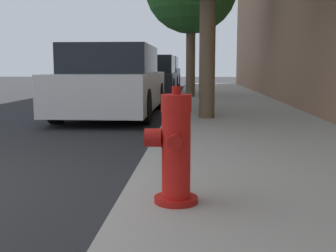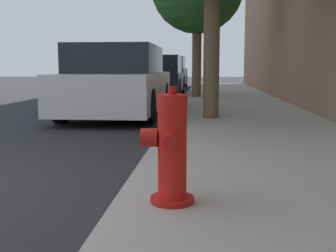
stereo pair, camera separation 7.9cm
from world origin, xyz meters
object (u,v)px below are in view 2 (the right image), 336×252
object	(u,v)px
parked_car_far	(167,73)
fire_hydrant	(171,150)
parked_car_near	(119,82)
parked_car_mid	(158,77)

from	to	relation	value
parked_car_far	fire_hydrant	bearing A→B (deg)	-84.80
fire_hydrant	parked_car_near	world-z (taller)	parked_car_near
parked_car_mid	parked_car_far	size ratio (longest dim) A/B	0.94
parked_car_mid	parked_car_near	bearing A→B (deg)	-91.48
fire_hydrant	parked_car_near	size ratio (longest dim) A/B	0.17
parked_car_mid	parked_car_far	bearing A→B (deg)	91.97
parked_car_near	parked_car_mid	size ratio (longest dim) A/B	1.07
parked_car_near	parked_car_mid	distance (m)	5.85
parked_car_mid	parked_car_far	distance (m)	5.68
fire_hydrant	parked_car_far	bearing A→B (deg)	95.20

